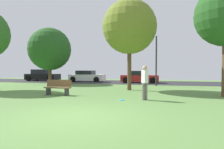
{
  "coord_description": "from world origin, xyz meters",
  "views": [
    {
      "loc": [
        2.61,
        -6.03,
        1.62
      ],
      "look_at": [
        0.0,
        5.06,
        1.24
      ],
      "focal_mm": 31.54,
      "sensor_mm": 36.0,
      "label": 1
    }
  ],
  "objects_px": {
    "birch_tree_lone": "(129,27)",
    "parked_car_red": "(140,77)",
    "park_bench": "(58,87)",
    "oak_tree_center": "(50,49)",
    "frisbee_disc": "(122,100)",
    "person_thrower": "(145,81)",
    "parked_car_black": "(42,76)",
    "parked_car_white": "(87,77)",
    "street_lamp_post": "(156,61)"
  },
  "relations": [
    {
      "from": "parked_car_red",
      "to": "park_bench",
      "type": "height_order",
      "value": "parked_car_red"
    },
    {
      "from": "birch_tree_lone",
      "to": "parked_car_white",
      "type": "distance_m",
      "value": 10.44
    },
    {
      "from": "birch_tree_lone",
      "to": "parked_car_white",
      "type": "relative_size",
      "value": 1.63
    },
    {
      "from": "birch_tree_lone",
      "to": "parked_car_white",
      "type": "height_order",
      "value": "birch_tree_lone"
    },
    {
      "from": "oak_tree_center",
      "to": "park_bench",
      "type": "distance_m",
      "value": 10.22
    },
    {
      "from": "oak_tree_center",
      "to": "frisbee_disc",
      "type": "distance_m",
      "value": 13.62
    },
    {
      "from": "birch_tree_lone",
      "to": "parked_car_red",
      "type": "height_order",
      "value": "birch_tree_lone"
    },
    {
      "from": "parked_car_red",
      "to": "park_bench",
      "type": "bearing_deg",
      "value": -109.19
    },
    {
      "from": "birch_tree_lone",
      "to": "person_thrower",
      "type": "height_order",
      "value": "birch_tree_lone"
    },
    {
      "from": "park_bench",
      "to": "street_lamp_post",
      "type": "relative_size",
      "value": 0.36
    },
    {
      "from": "frisbee_disc",
      "to": "park_bench",
      "type": "bearing_deg",
      "value": 165.94
    },
    {
      "from": "person_thrower",
      "to": "park_bench",
      "type": "height_order",
      "value": "person_thrower"
    },
    {
      "from": "frisbee_disc",
      "to": "street_lamp_post",
      "type": "xyz_separation_m",
      "value": [
        1.58,
        8.58,
        2.24
      ]
    },
    {
      "from": "oak_tree_center",
      "to": "parked_car_red",
      "type": "distance_m",
      "value": 10.1
    },
    {
      "from": "birch_tree_lone",
      "to": "parked_car_red",
      "type": "distance_m",
      "value": 8.39
    },
    {
      "from": "frisbee_disc",
      "to": "street_lamp_post",
      "type": "relative_size",
      "value": 0.06
    },
    {
      "from": "oak_tree_center",
      "to": "parked_car_red",
      "type": "bearing_deg",
      "value": 17.57
    },
    {
      "from": "parked_car_black",
      "to": "parked_car_red",
      "type": "xyz_separation_m",
      "value": [
        12.33,
        -0.55,
        -0.05
      ]
    },
    {
      "from": "person_thrower",
      "to": "street_lamp_post",
      "type": "distance_m",
      "value": 8.32
    },
    {
      "from": "parked_car_black",
      "to": "frisbee_disc",
      "type": "bearing_deg",
      "value": -45.06
    },
    {
      "from": "oak_tree_center",
      "to": "frisbee_disc",
      "type": "relative_size",
      "value": 21.68
    },
    {
      "from": "person_thrower",
      "to": "parked_car_red",
      "type": "bearing_deg",
      "value": 147.97
    },
    {
      "from": "person_thrower",
      "to": "parked_car_black",
      "type": "height_order",
      "value": "person_thrower"
    },
    {
      "from": "birch_tree_lone",
      "to": "parked_car_white",
      "type": "xyz_separation_m",
      "value": [
        -6.1,
        7.49,
        -3.99
      ]
    },
    {
      "from": "park_bench",
      "to": "oak_tree_center",
      "type": "bearing_deg",
      "value": -56.54
    },
    {
      "from": "parked_car_red",
      "to": "oak_tree_center",
      "type": "bearing_deg",
      "value": -162.43
    },
    {
      "from": "oak_tree_center",
      "to": "parked_car_black",
      "type": "bearing_deg",
      "value": 132.14
    },
    {
      "from": "parked_car_black",
      "to": "parked_car_red",
      "type": "height_order",
      "value": "parked_car_black"
    },
    {
      "from": "frisbee_disc",
      "to": "park_bench",
      "type": "distance_m",
      "value": 4.23
    },
    {
      "from": "birch_tree_lone",
      "to": "person_thrower",
      "type": "bearing_deg",
      "value": -71.82
    },
    {
      "from": "park_bench",
      "to": "parked_car_black",
      "type": "bearing_deg",
      "value": -53.72
    },
    {
      "from": "person_thrower",
      "to": "parked_car_black",
      "type": "xyz_separation_m",
      "value": [
        -13.68,
        12.23,
        -0.31
      ]
    },
    {
      "from": "birch_tree_lone",
      "to": "frisbee_disc",
      "type": "xyz_separation_m",
      "value": [
        0.3,
        -4.66,
        -4.59
      ]
    },
    {
      "from": "birch_tree_lone",
      "to": "parked_car_white",
      "type": "bearing_deg",
      "value": 129.16
    },
    {
      "from": "parked_car_white",
      "to": "parked_car_red",
      "type": "height_order",
      "value": "parked_car_white"
    },
    {
      "from": "parked_car_white",
      "to": "birch_tree_lone",
      "type": "bearing_deg",
      "value": -50.84
    },
    {
      "from": "birch_tree_lone",
      "to": "park_bench",
      "type": "bearing_deg",
      "value": -135.98
    },
    {
      "from": "frisbee_disc",
      "to": "parked_car_white",
      "type": "relative_size",
      "value": 0.07
    },
    {
      "from": "oak_tree_center",
      "to": "park_bench",
      "type": "height_order",
      "value": "oak_tree_center"
    },
    {
      "from": "oak_tree_center",
      "to": "parked_car_white",
      "type": "relative_size",
      "value": 1.45
    },
    {
      "from": "oak_tree_center",
      "to": "frisbee_disc",
      "type": "xyz_separation_m",
      "value": [
        9.44,
        -9.13,
        -3.6
      ]
    },
    {
      "from": "person_thrower",
      "to": "frisbee_disc",
      "type": "xyz_separation_m",
      "value": [
        -1.11,
        -0.37,
        -0.96
      ]
    },
    {
      "from": "person_thrower",
      "to": "park_bench",
      "type": "xyz_separation_m",
      "value": [
        -5.18,
        0.65,
        -0.51
      ]
    },
    {
      "from": "street_lamp_post",
      "to": "oak_tree_center",
      "type": "bearing_deg",
      "value": 177.1
    },
    {
      "from": "parked_car_red",
      "to": "person_thrower",
      "type": "bearing_deg",
      "value": -83.43
    },
    {
      "from": "frisbee_disc",
      "to": "parked_car_red",
      "type": "distance_m",
      "value": 12.06
    },
    {
      "from": "oak_tree_center",
      "to": "birch_tree_lone",
      "type": "height_order",
      "value": "birch_tree_lone"
    },
    {
      "from": "frisbee_disc",
      "to": "oak_tree_center",
      "type": "bearing_deg",
      "value": 135.94
    },
    {
      "from": "birch_tree_lone",
      "to": "parked_car_black",
      "type": "height_order",
      "value": "birch_tree_lone"
    },
    {
      "from": "parked_car_black",
      "to": "person_thrower",
      "type": "bearing_deg",
      "value": -41.79
    }
  ]
}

